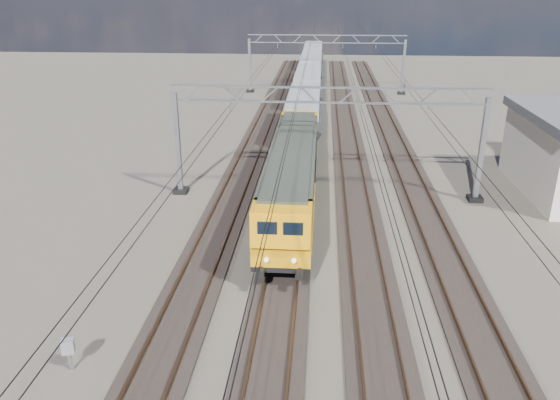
# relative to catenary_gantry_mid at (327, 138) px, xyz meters

# --- Properties ---
(ground) EXTENTS (160.00, 160.00, 0.00)m
(ground) POSITION_rel_catenary_gantry_mid_xyz_m (-0.00, -4.00, -3.91)
(ground) COLOR #2A2620
(ground) RESTS_ON ground
(track_outer_west) EXTENTS (2.60, 140.00, 0.30)m
(track_outer_west) POSITION_rel_catenary_gantry_mid_xyz_m (-6.00, -4.00, -3.83)
(track_outer_west) COLOR black
(track_outer_west) RESTS_ON ground
(track_loco) EXTENTS (2.60, 140.00, 0.30)m
(track_loco) POSITION_rel_catenary_gantry_mid_xyz_m (-2.00, -4.00, -3.83)
(track_loco) COLOR black
(track_loco) RESTS_ON ground
(track_inner_east) EXTENTS (2.60, 140.00, 0.30)m
(track_inner_east) POSITION_rel_catenary_gantry_mid_xyz_m (2.00, -4.00, -3.83)
(track_inner_east) COLOR black
(track_inner_east) RESTS_ON ground
(track_outer_east) EXTENTS (2.60, 140.00, 0.30)m
(track_outer_east) POSITION_rel_catenary_gantry_mid_xyz_m (6.00, -4.00, -3.83)
(track_outer_east) COLOR black
(track_outer_east) RESTS_ON ground
(catenary_gantry_mid) EXTENTS (19.90, 0.90, 7.11)m
(catenary_gantry_mid) POSITION_rel_catenary_gantry_mid_xyz_m (0.00, 0.00, 0.00)
(catenary_gantry_mid) COLOR gray
(catenary_gantry_mid) RESTS_ON ground
(catenary_gantry_far) EXTENTS (19.90, 0.90, 7.11)m
(catenary_gantry_far) POSITION_rel_catenary_gantry_mid_xyz_m (0.00, 36.00, 0.00)
(catenary_gantry_far) COLOR gray
(catenary_gantry_far) RESTS_ON ground
(overhead_wires) EXTENTS (12.03, 140.00, 0.53)m
(overhead_wires) POSITION_rel_catenary_gantry_mid_xyz_m (-0.00, 4.00, 1.84)
(overhead_wires) COLOR black
(overhead_wires) RESTS_ON ground
(locomotive) EXTENTS (2.76, 21.10, 3.62)m
(locomotive) POSITION_rel_catenary_gantry_mid_xyz_m (-2.00, -2.03, -1.58)
(locomotive) COLOR black
(locomotive) RESTS_ON ground
(hopper_wagon_lead) EXTENTS (3.38, 13.00, 3.25)m
(hopper_wagon_lead) POSITION_rel_catenary_gantry_mid_xyz_m (-2.00, 15.66, -1.67)
(hopper_wagon_lead) COLOR black
(hopper_wagon_lead) RESTS_ON ground
(hopper_wagon_mid) EXTENTS (3.38, 13.00, 3.25)m
(hopper_wagon_mid) POSITION_rel_catenary_gantry_mid_xyz_m (-2.00, 29.86, -1.67)
(hopper_wagon_mid) COLOR black
(hopper_wagon_mid) RESTS_ON ground
(hopper_wagon_third) EXTENTS (3.38, 13.00, 3.25)m
(hopper_wagon_third) POSITION_rel_catenary_gantry_mid_xyz_m (-2.00, 44.06, -1.67)
(hopper_wagon_third) COLOR black
(hopper_wagon_third) RESTS_ON ground
(hopper_wagon_fourth) EXTENTS (3.38, 13.00, 3.25)m
(hopper_wagon_fourth) POSITION_rel_catenary_gantry_mid_xyz_m (-2.00, 58.26, -1.67)
(hopper_wagon_fourth) COLOR black
(hopper_wagon_fourth) RESTS_ON ground
(trackside_cabinet) EXTENTS (0.50, 0.42, 1.30)m
(trackside_cabinet) POSITION_rel_catenary_gantry_mid_xyz_m (-9.05, -17.84, -2.92)
(trackside_cabinet) COLOR gray
(trackside_cabinet) RESTS_ON ground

